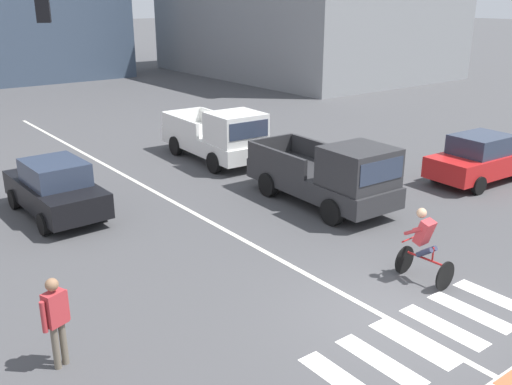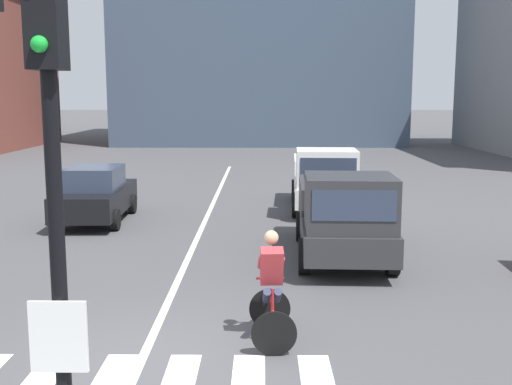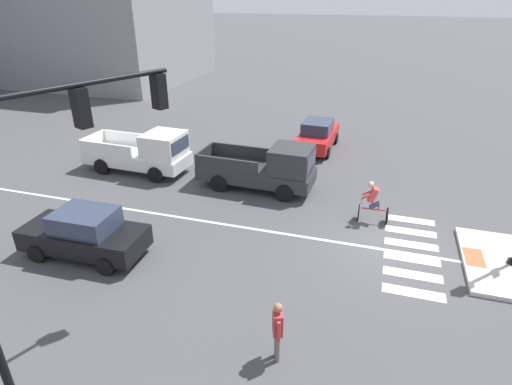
{
  "view_description": "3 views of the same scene",
  "coord_description": "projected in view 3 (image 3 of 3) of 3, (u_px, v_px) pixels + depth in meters",
  "views": [
    {
      "loc": [
        -8.23,
        -6.18,
        6.02
      ],
      "look_at": [
        0.48,
        5.23,
        1.1
      ],
      "focal_mm": 40.18,
      "sensor_mm": 36.0,
      "label": 1
    },
    {
      "loc": [
        1.54,
        -8.33,
        3.7
      ],
      "look_at": [
        1.41,
        4.6,
        1.67
      ],
      "focal_mm": 43.77,
      "sensor_mm": 36.0,
      "label": 2
    },
    {
      "loc": [
        -13.04,
        0.8,
        8.05
      ],
      "look_at": [
        0.76,
        5.04,
        1.06
      ],
      "focal_mm": 29.46,
      "sensor_mm": 36.0,
      "label": 3
    }
  ],
  "objects": [
    {
      "name": "crosswalk_stripe_f",
      "position": [
        410.0,
        220.0,
        16.26
      ],
      "size": [
        0.44,
        1.8,
        0.01
      ],
      "primitive_type": "cube",
      "color": "silver",
      "rests_on": "ground"
    },
    {
      "name": "crosswalk_stripe_b",
      "position": [
        413.0,
        275.0,
        13.14
      ],
      "size": [
        0.44,
        1.8,
        0.01
      ],
      "primitive_type": "cube",
      "color": "silver",
      "rests_on": "ground"
    },
    {
      "name": "traffic_island",
      "position": [
        511.0,
        265.0,
        13.48
      ],
      "size": [
        3.86,
        2.94,
        0.15
      ],
      "primitive_type": "cube",
      "color": "beige",
      "rests_on": "ground"
    },
    {
      "name": "lane_centre_line",
      "position": [
        133.0,
        210.0,
        17.02
      ],
      "size": [
        0.14,
        28.0,
        0.01
      ],
      "primitive_type": "cube",
      "color": "silver",
      "rests_on": "ground"
    },
    {
      "name": "pedestrian_at_curb_left",
      "position": [
        278.0,
        327.0,
        9.74
      ],
      "size": [
        0.52,
        0.33,
        1.67
      ],
      "color": "#6B6051",
      "rests_on": "ground"
    },
    {
      "name": "ground_plane",
      "position": [
        389.0,
        248.0,
        14.52
      ],
      "size": [
        300.0,
        300.0,
        0.0
      ],
      "primitive_type": "plane",
      "color": "#474749"
    },
    {
      "name": "crosswalk_stripe_c",
      "position": [
        412.0,
        259.0,
        13.92
      ],
      "size": [
        0.44,
        1.8,
        0.01
      ],
      "primitive_type": "cube",
      "color": "silver",
      "rests_on": "ground"
    },
    {
      "name": "traffic_light_mast",
      "position": [
        38.0,
        187.0,
        8.13
      ],
      "size": [
        4.61,
        2.05,
        6.63
      ],
      "color": "black",
      "rests_on": "ground"
    },
    {
      "name": "building_corner_left",
      "position": [
        80.0,
        11.0,
        40.4
      ],
      "size": [
        15.88,
        21.85,
        12.4
      ],
      "color": "gray",
      "rests_on": "ground"
    },
    {
      "name": "crosswalk_stripe_e",
      "position": [
        411.0,
        232.0,
        15.48
      ],
      "size": [
        0.44,
        1.8,
        0.01
      ],
      "primitive_type": "cube",
      "color": "silver",
      "rests_on": "ground"
    },
    {
      "name": "crosswalk_stripe_a",
      "position": [
        413.0,
        293.0,
        12.36
      ],
      "size": [
        0.44,
        1.8,
        0.01
      ],
      "primitive_type": "cube",
      "color": "silver",
      "rests_on": "ground"
    },
    {
      "name": "car_black_westbound_far",
      "position": [
        85.0,
        233.0,
        13.83
      ],
      "size": [
        1.92,
        4.14,
        1.64
      ],
      "color": "black",
      "rests_on": "ground"
    },
    {
      "name": "tactile_pad_front",
      "position": [
        474.0,
        257.0,
        13.74
      ],
      "size": [
        1.1,
        0.6,
        0.01
      ],
      "primitive_type": "cube",
      "color": "#DB5B38",
      "rests_on": "traffic_island"
    },
    {
      "name": "crosswalk_stripe_d",
      "position": [
        411.0,
        244.0,
        14.7
      ],
      "size": [
        0.44,
        1.8,
        0.01
      ],
      "primitive_type": "cube",
      "color": "silver",
      "rests_on": "ground"
    },
    {
      "name": "car_red_cross_right",
      "position": [
        318.0,
        135.0,
        23.19
      ],
      "size": [
        4.17,
        1.98,
        1.64
      ],
      "color": "red",
      "rests_on": "ground"
    },
    {
      "name": "pickup_truck_white_eastbound_far",
      "position": [
        145.0,
        153.0,
        20.16
      ],
      "size": [
        2.22,
        5.18,
        2.08
      ],
      "color": "white",
      "rests_on": "ground"
    },
    {
      "name": "pickup_truck_charcoal_eastbound_mid",
      "position": [
        266.0,
        169.0,
        18.41
      ],
      "size": [
        2.2,
        5.17,
        2.08
      ],
      "color": "#2D2D30",
      "rests_on": "ground"
    },
    {
      "name": "cyclist",
      "position": [
        373.0,
        201.0,
        15.78
      ],
      "size": [
        0.71,
        1.12,
        1.68
      ],
      "color": "black",
      "rests_on": "ground"
    }
  ]
}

